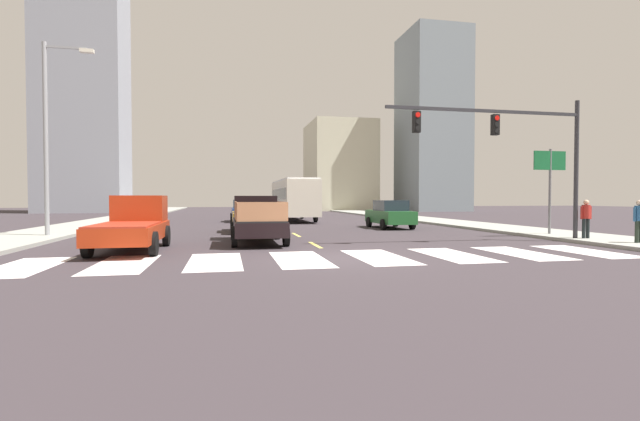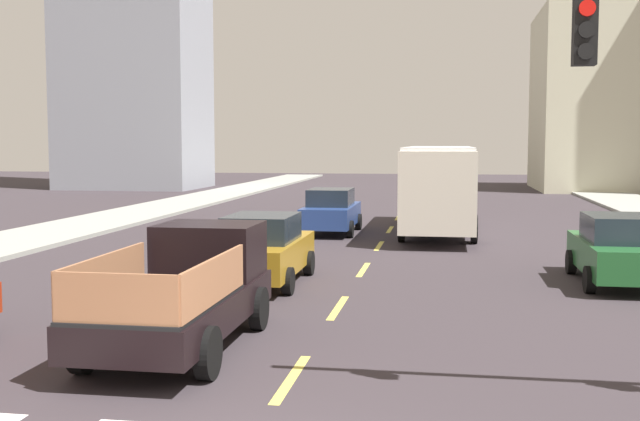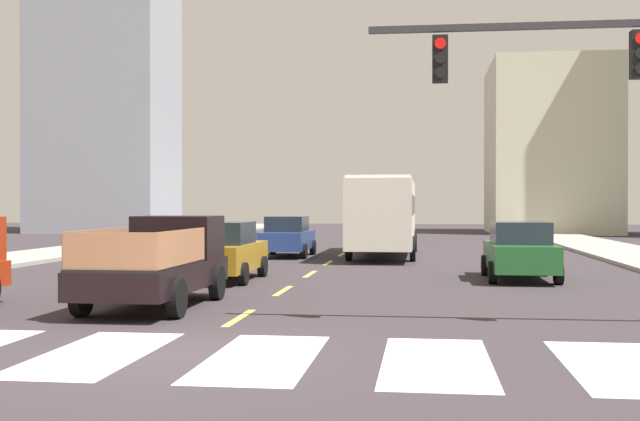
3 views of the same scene
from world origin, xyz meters
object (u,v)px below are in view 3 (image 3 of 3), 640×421
Objects in this scene: sedan_near_left at (287,236)px; sedan_far at (520,251)px; pickup_stakebed at (161,263)px; sedan_near_right at (223,251)px; city_bus at (384,211)px.

sedan_far is at bearing -47.96° from sedan_near_left.
pickup_stakebed reaches higher than sedan_far.
sedan_far is 1.00× the size of sedan_near_left.
sedan_near_left and sedan_near_right have the same top height.
city_bus is 2.45× the size of sedan_near_left.
sedan_far and sedan_near_right have the same top height.
sedan_far is 1.00× the size of sedan_near_right.
sedan_far is (4.49, -10.32, -1.09)m from city_bus.
city_bus is 2.45× the size of sedan_near_right.
city_bus reaches higher than pickup_stakebed.
sedan_near_left is at bearing 134.18° from sedan_far.
sedan_near_right is (-4.16, -11.63, -1.09)m from city_bus.
sedan_near_left is (0.03, 16.63, -0.08)m from pickup_stakebed.
city_bus is at bearing 115.76° from sedan_far.
pickup_stakebed is 1.18× the size of sedan_near_left.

